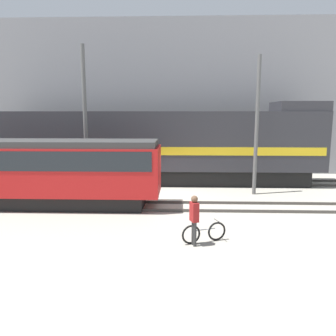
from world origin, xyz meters
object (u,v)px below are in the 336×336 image
object	(u,v)px
freight_locomotive	(153,146)
utility_pole_left	(85,121)
utility_pole_center	(257,127)
bicycle	(204,233)
person	(194,215)
streetcar	(28,169)

from	to	relation	value
freight_locomotive	utility_pole_left	world-z (taller)	utility_pole_left
utility_pole_center	bicycle	bearing A→B (deg)	-114.94
person	freight_locomotive	bearing A→B (deg)	101.94
bicycle	utility_pole_center	size ratio (longest dim) A/B	0.21
freight_locomotive	bicycle	bearing A→B (deg)	-75.74
streetcar	freight_locomotive	bearing A→B (deg)	45.70
bicycle	streetcar	bearing A→B (deg)	152.26
bicycle	utility_pole_left	size ratio (longest dim) A/B	0.19
person	utility_pole_center	distance (m)	8.90
streetcar	utility_pole_left	bearing A→B (deg)	54.34
utility_pole_left	utility_pole_center	bearing A→B (deg)	0.00
streetcar	utility_pole_left	size ratio (longest dim) A/B	1.56
streetcar	person	distance (m)	9.22
bicycle	freight_locomotive	bearing A→B (deg)	104.26
bicycle	utility_pole_center	world-z (taller)	utility_pole_center
utility_pole_left	bicycle	bearing A→B (deg)	-49.60
person	utility_pole_left	distance (m)	10.03
streetcar	person	world-z (taller)	streetcar
person	utility_pole_center	world-z (taller)	utility_pole_center
utility_pole_center	freight_locomotive	bearing A→B (deg)	153.97
streetcar	bicycle	xyz separation A→B (m)	(8.30, -4.36, -1.53)
utility_pole_left	person	bearing A→B (deg)	-52.44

